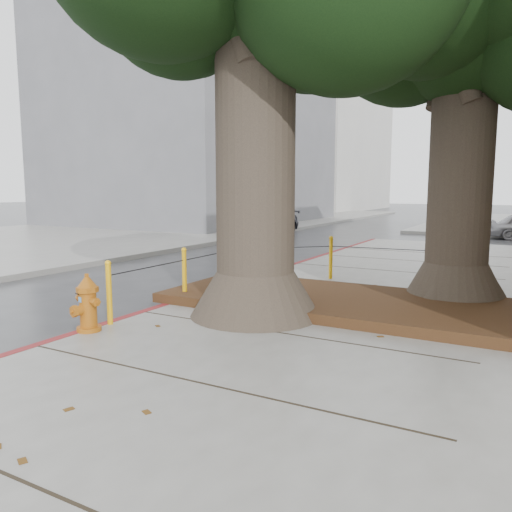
{
  "coord_description": "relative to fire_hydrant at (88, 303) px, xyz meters",
  "views": [
    {
      "loc": [
        3.4,
        -3.98,
        2.11
      ],
      "look_at": [
        -0.23,
        2.59,
        1.1
      ],
      "focal_mm": 35.0,
      "sensor_mm": 36.0,
      "label": 1
    }
  ],
  "objects": [
    {
      "name": "ground",
      "position": [
        1.9,
        -0.79,
        -0.54
      ],
      "size": [
        140.0,
        140.0,
        0.0
      ],
      "primitive_type": "plane",
      "color": "#28282B",
      "rests_on": "ground"
    },
    {
      "name": "sidewalk_opposite",
      "position": [
        -12.1,
        9.21,
        -0.47
      ],
      "size": [
        14.0,
        60.0,
        0.15
      ],
      "primitive_type": "cube",
      "color": "slate",
      "rests_on": "ground"
    },
    {
      "name": "curb_red",
      "position": [
        -0.1,
        1.71,
        -0.47
      ],
      "size": [
        0.14,
        26.0,
        0.16
      ],
      "primitive_type": "cube",
      "color": "maroon",
      "rests_on": "ground"
    },
    {
      "name": "planter_bed",
      "position": [
        2.8,
        3.11,
        -0.31
      ],
      "size": [
        6.4,
        2.6,
        0.16
      ],
      "primitive_type": "cube",
      "color": "black",
      "rests_on": "sidewalk_main"
    },
    {
      "name": "building_far_grey",
      "position": [
        -13.1,
        21.21,
        5.46
      ],
      "size": [
        12.0,
        16.0,
        12.0
      ],
      "primitive_type": "cube",
      "color": "slate",
      "rests_on": "ground"
    },
    {
      "name": "building_far_white",
      "position": [
        -15.1,
        44.21,
        6.96
      ],
      "size": [
        12.0,
        18.0,
        15.0
      ],
      "primitive_type": "cube",
      "color": "silver",
      "rests_on": "ground"
    },
    {
      "name": "tree_far",
      "position": [
        4.54,
        4.53,
        4.48
      ],
      "size": [
        4.5,
        3.8,
        7.17
      ],
      "color": "#4C3F33",
      "rests_on": "sidewalk_main"
    },
    {
      "name": "bollard_ring",
      "position": [
        1.03,
        3.58,
        0.12
      ],
      "size": [
        3.79,
        5.39,
        0.95
      ],
      "color": "#F9B30D",
      "rests_on": "sidewalk_main"
    },
    {
      "name": "fire_hydrant",
      "position": [
        0.0,
        0.0,
        0.0
      ],
      "size": [
        0.43,
        0.41,
        0.81
      ],
      "rotation": [
        0.0,
        0.0,
        -0.24
      ],
      "color": "#B55F12",
      "rests_on": "sidewalk_main"
    },
    {
      "name": "car_dark",
      "position": [
        -5.67,
        16.38,
        -0.01
      ],
      "size": [
        1.96,
        3.86,
        1.07
      ],
      "primitive_type": "imported",
      "rotation": [
        0.0,
        0.0,
        -0.13
      ],
      "color": "black",
      "rests_on": "ground"
    }
  ]
}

